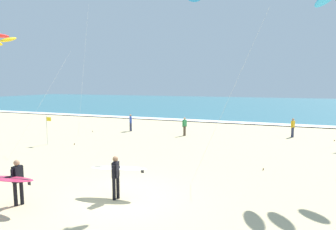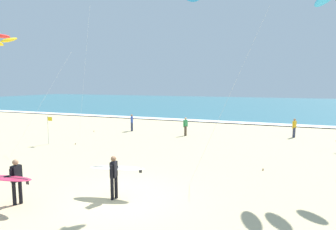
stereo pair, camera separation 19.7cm
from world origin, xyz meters
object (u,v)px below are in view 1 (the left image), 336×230
at_px(surfer_lead, 14,179).
at_px(kite_arc_scarlet_near, 1,39).
at_px(surfer_trailing, 117,172).
at_px(bystander_green_top, 185,126).
at_px(lifeguard_flag, 47,128).
at_px(bystander_yellow_top, 293,128).
at_px(bystander_blue_top, 131,123).

xyz_separation_m(surfer_lead, kite_arc_scarlet_near, (-5.71, 4.50, 5.87)).
bearing_deg(surfer_lead, kite_arc_scarlet_near, 141.78).
bearing_deg(kite_arc_scarlet_near, surfer_trailing, -15.72).
relative_size(surfer_lead, surfer_trailing, 0.88).
bearing_deg(surfer_lead, bystander_green_top, 83.36).
xyz_separation_m(surfer_lead, surfer_trailing, (3.05, 2.03, 0.00)).
distance_m(surfer_trailing, lifeguard_flag, 11.60).
xyz_separation_m(kite_arc_scarlet_near, lifeguard_flag, (-0.89, 3.97, -5.65)).
height_order(surfer_trailing, bystander_yellow_top, surfer_trailing).
relative_size(surfer_trailing, lifeguard_flag, 1.12).
bearing_deg(lifeguard_flag, bystander_yellow_top, 28.71).
height_order(kite_arc_scarlet_near, bystander_yellow_top, kite_arc_scarlet_near).
bearing_deg(surfer_trailing, bystander_yellow_top, 64.92).
relative_size(bystander_blue_top, lifeguard_flag, 0.76).
distance_m(surfer_lead, surfer_trailing, 3.66).
xyz_separation_m(surfer_trailing, kite_arc_scarlet_near, (-8.76, 2.46, 5.87)).
relative_size(bystander_yellow_top, lifeguard_flag, 0.76).
distance_m(bystander_blue_top, bystander_green_top, 5.42).
bearing_deg(kite_arc_scarlet_near, surfer_lead, -38.22).
height_order(kite_arc_scarlet_near, lifeguard_flag, kite_arc_scarlet_near).
xyz_separation_m(bystander_blue_top, lifeguard_flag, (-2.97, -7.22, 0.45)).
distance_m(surfer_lead, bystander_green_top, 15.38).
relative_size(surfer_trailing, bystander_green_top, 1.47).
bearing_deg(bystander_green_top, surfer_lead, -96.64).
bearing_deg(surfer_trailing, lifeguard_flag, 146.29).
distance_m(surfer_trailing, bystander_green_top, 13.30).
bearing_deg(surfer_lead, bystander_yellow_top, 59.63).
distance_m(kite_arc_scarlet_near, bystander_yellow_top, 21.78).
bearing_deg(bystander_blue_top, bystander_yellow_top, 8.53).
distance_m(bystander_green_top, bystander_yellow_top, 9.01).
height_order(surfer_trailing, lifeguard_flag, lifeguard_flag).
bearing_deg(kite_arc_scarlet_near, lifeguard_flag, 102.63).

